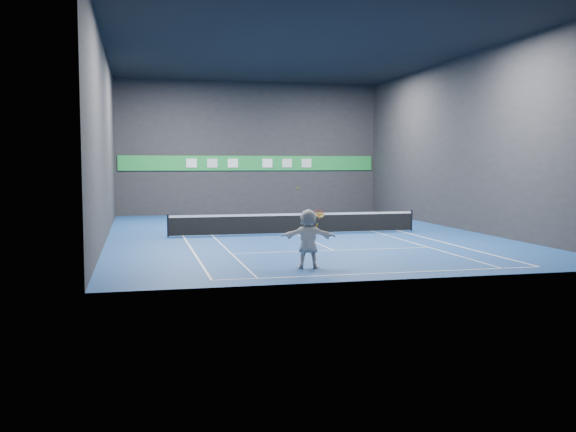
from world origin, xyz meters
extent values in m
plane|color=navy|center=(0.00, 0.00, 0.00)|extent=(26.00, 26.00, 0.00)
plane|color=black|center=(0.00, 0.00, 9.00)|extent=(26.00, 26.00, 0.00)
cube|color=#252527|center=(0.00, 13.00, 4.50)|extent=(18.00, 0.10, 9.00)
cube|color=#252527|center=(0.00, -13.00, 4.50)|extent=(18.00, 0.10, 9.00)
cube|color=#252527|center=(-9.00, 0.00, 4.50)|extent=(0.10, 26.00, 9.00)
cube|color=#252527|center=(9.00, 0.00, 4.50)|extent=(0.10, 26.00, 9.00)
cube|color=white|center=(0.00, -11.89, 0.00)|extent=(10.98, 0.08, 0.01)
cube|color=white|center=(0.00, 11.89, 0.00)|extent=(10.98, 0.08, 0.01)
cube|color=white|center=(-5.49, 0.00, 0.00)|extent=(0.08, 23.78, 0.01)
cube|color=white|center=(5.49, 0.00, 0.00)|extent=(0.08, 23.78, 0.01)
cube|color=white|center=(-4.11, 0.00, 0.00)|extent=(0.06, 23.78, 0.01)
cube|color=white|center=(4.11, 0.00, 0.00)|extent=(0.06, 23.78, 0.01)
cube|color=white|center=(0.00, -6.40, 0.00)|extent=(8.23, 0.06, 0.01)
cube|color=white|center=(0.00, 6.40, 0.00)|extent=(8.23, 0.06, 0.01)
cube|color=white|center=(0.00, 0.00, 0.00)|extent=(0.06, 12.80, 0.01)
imported|color=white|center=(-2.11, -10.34, 0.98)|extent=(1.91, 1.03, 1.96)
sphere|color=#C7DC24|center=(-2.44, -10.23, 2.63)|extent=(0.07, 0.07, 0.07)
cylinder|color=black|center=(-6.20, 0.00, 0.54)|extent=(0.10, 0.10, 1.07)
cylinder|color=black|center=(6.20, 0.00, 0.54)|extent=(0.10, 0.10, 1.07)
cube|color=black|center=(0.00, 0.00, 0.47)|extent=(12.40, 0.03, 0.86)
cube|color=white|center=(0.00, 0.00, 0.95)|extent=(12.40, 0.04, 0.10)
cube|color=green|center=(0.00, 12.94, 3.50)|extent=(17.64, 0.06, 1.00)
cube|color=white|center=(-4.00, 12.88, 3.50)|extent=(0.70, 0.04, 0.60)
cube|color=silver|center=(-2.60, 12.88, 3.50)|extent=(0.70, 0.04, 0.60)
cube|color=white|center=(-1.20, 12.88, 3.50)|extent=(0.70, 0.04, 0.60)
cube|color=white|center=(1.20, 12.88, 3.50)|extent=(0.70, 0.04, 0.60)
cube|color=silver|center=(2.60, 12.88, 3.50)|extent=(0.70, 0.04, 0.60)
cube|color=silver|center=(4.00, 12.88, 3.50)|extent=(0.70, 0.04, 0.60)
torus|color=red|center=(-1.73, -10.29, 1.83)|extent=(0.40, 0.36, 0.21)
cylinder|color=#DCED53|center=(-1.70, -10.29, 1.76)|extent=(0.38, 0.30, 0.24)
cylinder|color=red|center=(-1.72, -10.29, 1.67)|extent=(0.08, 0.14, 0.16)
cylinder|color=#DAB70B|center=(-1.84, -10.31, 1.37)|extent=(0.11, 0.20, 0.23)
camera|label=1|loc=(-7.59, -30.66, 3.44)|focal=40.00mm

